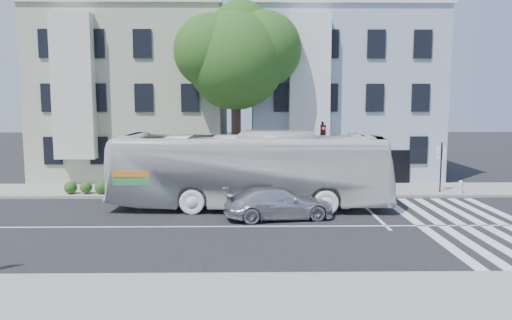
{
  "coord_description": "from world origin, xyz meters",
  "views": [
    {
      "loc": [
        0.69,
        -20.44,
        5.32
      ],
      "look_at": [
        1.07,
        3.41,
        2.4
      ],
      "focal_mm": 35.0,
      "sensor_mm": 36.0,
      "label": 1
    }
  ],
  "objects_px": {
    "bus": "(250,170)",
    "sedan": "(279,203)",
    "fire_hydrant": "(461,186)",
    "traffic_signal": "(322,149)"
  },
  "relations": [
    {
      "from": "fire_hydrant",
      "to": "traffic_signal",
      "type": "bearing_deg",
      "value": -175.41
    },
    {
      "from": "bus",
      "to": "traffic_signal",
      "type": "relative_size",
      "value": 3.28
    },
    {
      "from": "bus",
      "to": "traffic_signal",
      "type": "height_order",
      "value": "traffic_signal"
    },
    {
      "from": "fire_hydrant",
      "to": "sedan",
      "type": "bearing_deg",
      "value": -153.61
    },
    {
      "from": "bus",
      "to": "fire_hydrant",
      "type": "height_order",
      "value": "bus"
    },
    {
      "from": "sedan",
      "to": "traffic_signal",
      "type": "bearing_deg",
      "value": -39.22
    },
    {
      "from": "bus",
      "to": "sedan",
      "type": "bearing_deg",
      "value": -146.96
    },
    {
      "from": "bus",
      "to": "fire_hydrant",
      "type": "relative_size",
      "value": 18.99
    },
    {
      "from": "bus",
      "to": "sedan",
      "type": "xyz_separation_m",
      "value": [
        1.3,
        -2.21,
        -1.18
      ]
    },
    {
      "from": "bus",
      "to": "fire_hydrant",
      "type": "distance_m",
      "value": 12.14
    }
  ]
}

